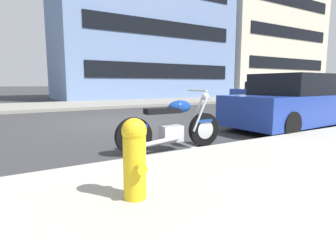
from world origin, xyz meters
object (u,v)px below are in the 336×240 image
at_px(parked_motorcycle, 172,127).
at_px(parked_car_second_in_row, 295,103).
at_px(car_opposite_curb, 266,93).
at_px(fire_hydrant, 135,156).

bearing_deg(parked_motorcycle, parked_car_second_in_row, 7.70).
height_order(car_opposite_curb, fire_hydrant, car_opposite_curb).
distance_m(parked_car_second_in_row, fire_hydrant, 6.30).
height_order(parked_car_second_in_row, fire_hydrant, parked_car_second_in_row).
bearing_deg(parked_car_second_in_row, fire_hydrant, -160.81).
height_order(parked_car_second_in_row, car_opposite_curb, parked_car_second_in_row).
relative_size(parked_motorcycle, car_opposite_curb, 0.46).
distance_m(parked_motorcycle, car_opposite_curb, 14.24).
relative_size(car_opposite_curb, fire_hydrant, 5.99).
relative_size(parked_motorcycle, parked_car_second_in_row, 0.49).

